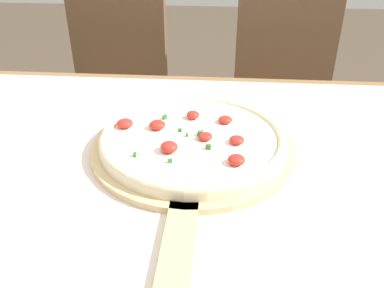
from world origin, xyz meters
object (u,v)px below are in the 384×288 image
chair_right (285,99)px  chair_left (115,93)px  pizza (193,138)px  pizza_peel (192,152)px

chair_right → chair_left: bearing=176.1°
pizza → chair_right: size_ratio=0.40×
pizza → chair_right: (0.29, 0.78, -0.26)m
pizza_peel → chair_left: size_ratio=0.65×
pizza_peel → chair_left: bearing=114.8°
pizza_peel → chair_right: bearing=69.8°
chair_right → pizza: bearing=-114.5°
pizza → chair_left: (-0.37, 0.78, -0.26)m
pizza_peel → pizza: (-0.00, 0.02, 0.02)m
pizza → chair_left: 0.90m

